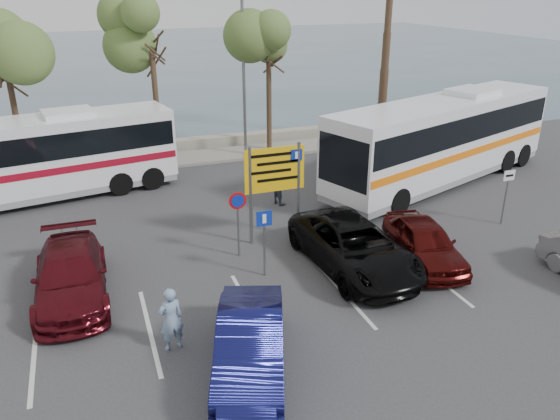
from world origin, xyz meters
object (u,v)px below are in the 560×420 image
object	(u,v)px
pedestrian_near	(171,319)
car_blue	(250,344)
coach_bus_right	(442,142)
car_maroon	(71,276)
street_lamp_right	(244,70)
car_red	(424,242)
pedestrian_far	(279,186)
coach_bus_left	(30,162)
suv_black	(354,247)
direction_sign	(275,177)

from	to	relation	value
pedestrian_near	car_blue	bearing A→B (deg)	126.05
coach_bus_right	car_maroon	xyz separation A→B (m)	(-16.38, -5.00, -1.19)
car_maroon	street_lamp_right	bearing A→B (deg)	54.24
car_red	pedestrian_far	bearing A→B (deg)	122.39
coach_bus_right	pedestrian_near	world-z (taller)	coach_bus_right
coach_bus_right	car_blue	xyz separation A→B (m)	(-12.38, -10.00, -1.18)
coach_bus_left	car_blue	bearing A→B (deg)	-68.69
street_lamp_right	suv_black	size ratio (longest dim) A/B	1.43
street_lamp_right	coach_bus_left	world-z (taller)	street_lamp_right
direction_sign	car_maroon	bearing A→B (deg)	-166.38
direction_sign	pedestrian_near	bearing A→B (deg)	-131.70
pedestrian_near	pedestrian_far	world-z (taller)	pedestrian_near
coach_bus_left	direction_sign	bearing A→B (deg)	-40.49
car_maroon	pedestrian_near	world-z (taller)	pedestrian_near
coach_bus_right	pedestrian_near	bearing A→B (deg)	-148.75
direction_sign	car_red	distance (m)	5.56
car_blue	pedestrian_far	distance (m)	10.91
suv_black	pedestrian_near	size ratio (longest dim) A/B	3.19
coach_bus_left	pedestrian_near	distance (m)	12.98
street_lamp_right	pedestrian_near	xyz separation A→B (m)	(-6.63, -15.52, -3.72)
coach_bus_right	suv_black	size ratio (longest dim) A/B	2.40
pedestrian_near	coach_bus_left	bearing A→B (deg)	-84.25
car_red	pedestrian_far	xyz separation A→B (m)	(-2.76, 6.63, 0.06)
direction_sign	pedestrian_far	size ratio (longest dim) A/B	2.31
street_lamp_right	direction_sign	bearing A→B (deg)	-100.94
street_lamp_right	pedestrian_far	bearing A→B (deg)	-95.24
car_blue	pedestrian_near	distance (m)	2.22
car_blue	car_maroon	xyz separation A→B (m)	(-4.00, 5.00, -0.01)
car_blue	car_red	world-z (taller)	car_blue
suv_black	street_lamp_right	bearing A→B (deg)	85.65
car_maroon	car_red	world-z (taller)	car_maroon
direction_sign	pedestrian_far	distance (m)	3.93
coach_bus_left	suv_black	xyz separation A→B (m)	(10.13, -10.12, -0.96)
street_lamp_right	coach_bus_right	bearing A→B (deg)	-43.55
car_blue	car_maroon	bearing A→B (deg)	147.66
suv_black	pedestrian_far	bearing A→B (deg)	90.17
street_lamp_right	car_blue	size ratio (longest dim) A/B	1.78
pedestrian_near	coach_bus_right	bearing A→B (deg)	-160.01
coach_bus_right	suv_black	xyz separation A→B (m)	(-7.67, -6.23, -1.14)
street_lamp_right	car_maroon	bearing A→B (deg)	-126.83
direction_sign	car_blue	size ratio (longest dim) A/B	0.80
street_lamp_right	car_red	world-z (taller)	street_lamp_right
car_maroon	pedestrian_far	world-z (taller)	pedestrian_far
car_blue	pedestrian_far	bearing A→B (deg)	85.46
direction_sign	coach_bus_left	distance (m)	11.09
street_lamp_right	car_maroon	distance (m)	15.51
car_red	suv_black	world-z (taller)	suv_black
car_maroon	pedestrian_far	xyz separation A→B (m)	(8.36, 5.00, 0.05)
coach_bus_right	car_red	bearing A→B (deg)	-128.46
street_lamp_right	pedestrian_near	distance (m)	17.28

